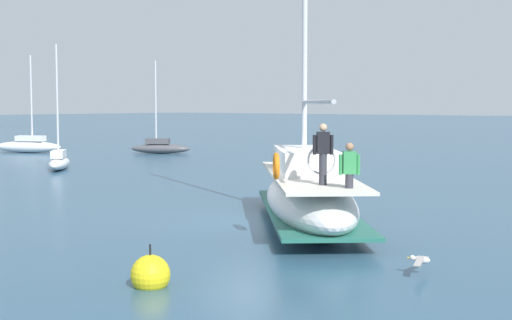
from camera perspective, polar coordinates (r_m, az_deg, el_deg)
ground_plane at (r=21.78m, az=-0.90°, el=-4.91°), size 400.00×400.00×0.00m
main_sailboat at (r=21.42m, az=4.18°, el=-2.61°), size 8.78×8.15×13.66m
moored_sloop_near at (r=54.97m, az=-17.63°, el=1.13°), size 3.48×5.23×7.05m
moored_sloop_far at (r=40.37m, az=-15.33°, el=-0.05°), size 3.55×3.62×6.72m
moored_cutter_right at (r=52.00m, az=-7.61°, el=1.05°), size 3.14×4.13×6.62m
seagull at (r=15.45m, az=12.92°, el=-7.69°), size 1.00×0.48×0.17m
mooring_buoy at (r=14.29m, az=-8.36°, el=-8.98°), size 0.78×0.78×0.99m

